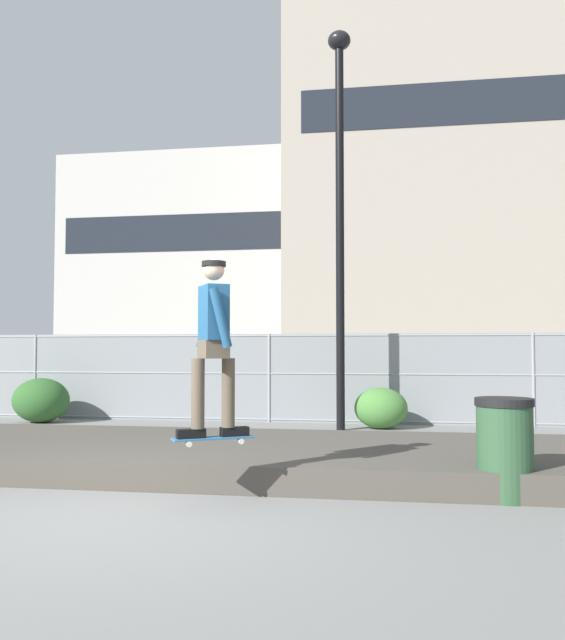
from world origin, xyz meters
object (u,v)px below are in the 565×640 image
street_lamp (340,184)px  parked_car_mid (379,376)px  parked_car_near (180,375)px  shrub_left (41,400)px  skater (213,335)px  skateboard (213,438)px  shrub_center (381,408)px  trash_bin (505,448)px

street_lamp → parked_car_mid: bearing=81.4°
parked_car_near → shrub_left: (-1.66, -4.12, -0.38)m
shrub_left → parked_car_mid: bearing=30.3°
skater → shrub_left: bearing=130.2°
parked_car_near → parked_car_mid: size_ratio=1.01×
skater → street_lamp: street_lamp is taller
skateboard → shrub_center: (1.57, 6.50, -0.26)m
skateboard → parked_car_mid: (1.49, 10.49, 0.18)m
parked_car_mid → trash_bin: bearing=-81.9°
street_lamp → parked_car_near: size_ratio=1.71×
parked_car_near → parked_car_mid: bearing=-0.8°
skater → parked_car_near: size_ratio=0.39×
parked_car_near → shrub_center: (5.35, -4.07, -0.44)m
shrub_left → skater: bearing=-49.8°
skater → shrub_center: 6.81m
street_lamp → parked_car_mid: street_lamp is taller
shrub_left → shrub_center: (7.01, 0.06, -0.07)m
skateboard → parked_car_near: (-3.78, 10.56, 0.18)m
skater → shrub_center: bearing=76.4°
skater → parked_car_mid: skater is taller
parked_car_near → street_lamp: bearing=-44.1°
shrub_center → trash_bin: bearing=-77.3°
parked_car_mid → shrub_left: 8.03m
parked_car_mid → trash_bin: size_ratio=4.30×
parked_car_near → skateboard: bearing=-70.3°
street_lamp → shrub_left: 7.57m
skater → street_lamp: (0.82, 6.11, 3.03)m
parked_car_mid → street_lamp: bearing=-98.6°
parked_car_near → trash_bin: size_ratio=4.35×
street_lamp → shrub_left: bearing=176.9°
skateboard → parked_car_near: parked_car_near is taller
skater → trash_bin: (2.87, 0.73, -1.15)m
shrub_center → skateboard: bearing=-103.6°
parked_car_near → shrub_center: parked_car_near is taller
street_lamp → shrub_center: street_lamp is taller
skater → street_lamp: bearing=82.3°
skater → parked_car_mid: (1.49, 10.49, -0.83)m
parked_car_mid → shrub_left: size_ratio=3.70×
skater → parked_car_near: 11.25m
skateboard → skater: (0.00, 0.00, 1.01)m
street_lamp → shrub_center: 4.38m
street_lamp → parked_car_near: street_lamp is taller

